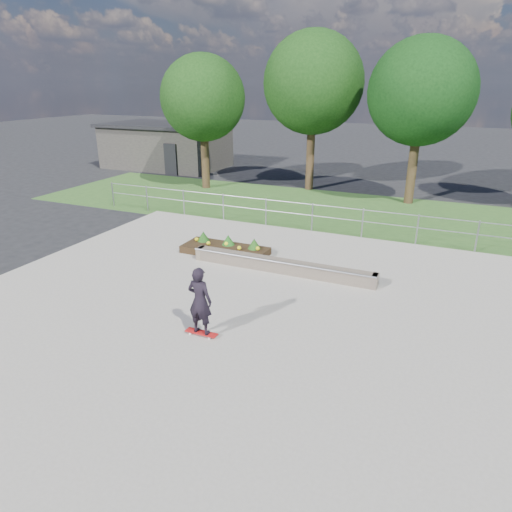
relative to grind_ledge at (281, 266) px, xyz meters
The scene contains 11 objects.
ground 3.06m from the grind_ledge, 97.36° to the right, with size 120.00×120.00×0.00m, color black.
grass_verge 7.99m from the grind_ledge, 92.81° to the left, with size 30.00×8.00×0.02m, color #2D5221.
concrete_slab 3.06m from the grind_ledge, 97.36° to the right, with size 15.00×15.00×0.06m, color gray.
fence 4.52m from the grind_ledge, 94.99° to the left, with size 20.06×0.06×1.20m.
building 20.80m from the grind_ledge, 133.86° to the left, with size 8.40×5.40×3.00m.
tree_far_left 13.82m from the grind_ledge, 130.07° to the left, with size 4.55×4.55×7.15m.
tree_mid_left 13.43m from the grind_ledge, 103.57° to the left, with size 5.25×5.25×8.25m.
tree_mid_right 12.33m from the grind_ledge, 76.63° to the left, with size 4.90×4.90×7.70m.
grind_ledge is the anchor object (origin of this frame).
planter_bed 2.51m from the grind_ledge, 161.40° to the left, with size 3.00×1.20×0.61m.
skateboarder 4.44m from the grind_ledge, 94.51° to the right, with size 0.80×0.40×1.73m.
Camera 1 is at (5.04, -9.44, 5.67)m, focal length 32.00 mm.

